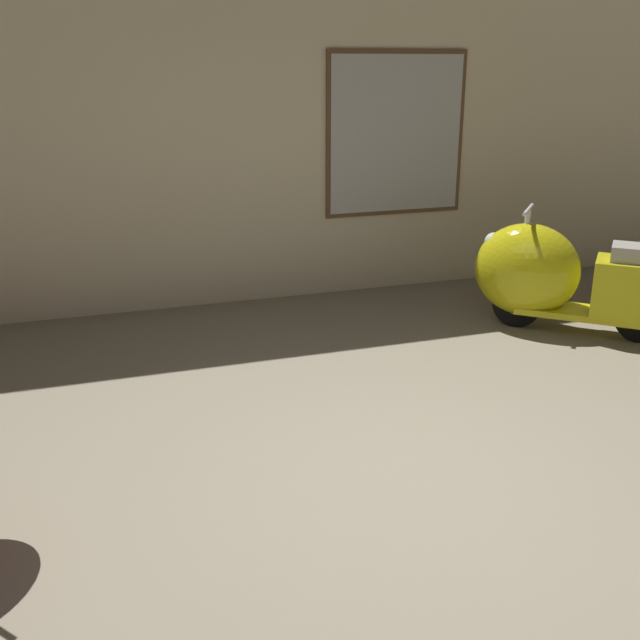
% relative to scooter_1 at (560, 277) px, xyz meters
% --- Properties ---
extents(ground_plane, '(60.00, 60.00, 0.00)m').
position_rel_scooter_1_xyz_m(ground_plane, '(-2.22, -1.89, -0.48)').
color(ground_plane, gray).
extents(showroom_back_wall, '(18.00, 0.24, 3.56)m').
position_rel_scooter_1_xyz_m(showroom_back_wall, '(-2.21, 1.78, 1.30)').
color(showroom_back_wall, beige).
rests_on(showroom_back_wall, ground).
extents(scooter_1, '(1.60, 1.49, 1.04)m').
position_rel_scooter_1_xyz_m(scooter_1, '(0.00, 0.00, 0.00)').
color(scooter_1, black).
rests_on(scooter_1, ground).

